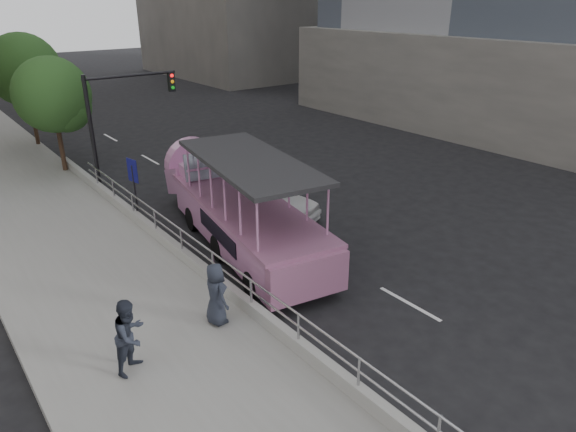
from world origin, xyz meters
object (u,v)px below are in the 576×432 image
at_px(duck_boat, 235,207).
at_px(street_tree_far, 27,73).
at_px(pedestrian_mid, 130,335).
at_px(traffic_signal, 117,112).
at_px(car, 266,197).
at_px(street_tree_near, 55,98).
at_px(pedestrian_far, 216,294).
at_px(parking_sign, 134,185).

relative_size(duck_boat, street_tree_far, 1.64).
relative_size(pedestrian_mid, traffic_signal, 0.35).
xyz_separation_m(car, street_tree_far, (-4.61, 16.07, 3.52)).
bearing_deg(street_tree_near, street_tree_far, 88.09).
relative_size(street_tree_near, street_tree_far, 0.89).
bearing_deg(car, pedestrian_far, -150.16).
bearing_deg(pedestrian_mid, street_tree_far, 48.97).
bearing_deg(parking_sign, pedestrian_mid, -113.23).
distance_m(duck_boat, traffic_signal, 8.20).
height_order(pedestrian_mid, traffic_signal, traffic_signal).
distance_m(pedestrian_far, traffic_signal, 12.70).
height_order(car, pedestrian_far, pedestrian_far).
height_order(pedestrian_far, street_tree_far, street_tree_far).
relative_size(car, pedestrian_mid, 2.55).
bearing_deg(pedestrian_far, street_tree_far, -1.63).
bearing_deg(traffic_signal, pedestrian_mid, -110.64).
bearing_deg(traffic_signal, car, -64.17).
bearing_deg(duck_boat, traffic_signal, 97.75).
height_order(duck_boat, car, duck_boat).
distance_m(pedestrian_mid, street_tree_far, 22.58).
distance_m(pedestrian_far, street_tree_far, 21.93).
bearing_deg(car, duck_boat, -166.85).
bearing_deg(street_tree_far, car, -73.98).
bearing_deg(pedestrian_far, duck_boat, -36.59).
distance_m(parking_sign, traffic_signal, 5.07).
bearing_deg(pedestrian_mid, traffic_signal, 37.02).
xyz_separation_m(duck_boat, car, (2.15, 1.18, -0.48)).
bearing_deg(parking_sign, car, -24.76).
height_order(parking_sign, street_tree_near, street_tree_near).
xyz_separation_m(pedestrian_mid, parking_sign, (3.48, 8.12, 0.50)).
xyz_separation_m(duck_boat, pedestrian_far, (-3.40, -4.44, -0.12)).
relative_size(traffic_signal, street_tree_near, 0.91).
bearing_deg(street_tree_far, duck_boat, -81.88).
distance_m(duck_boat, street_tree_near, 11.83).
distance_m(street_tree_near, street_tree_far, 6.02).
bearing_deg(traffic_signal, pedestrian_far, -100.79).
relative_size(pedestrian_mid, street_tree_far, 0.28).
relative_size(pedestrian_far, street_tree_near, 0.30).
bearing_deg(street_tree_far, street_tree_near, -91.91).
bearing_deg(street_tree_far, traffic_signal, -81.57).
xyz_separation_m(parking_sign, traffic_signal, (1.29, 4.56, 1.79)).
bearing_deg(duck_boat, pedestrian_mid, -140.21).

